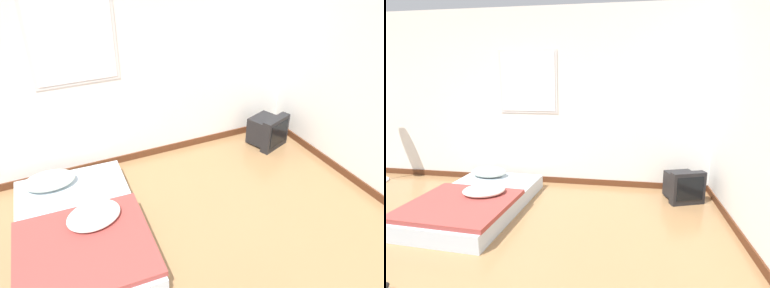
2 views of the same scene
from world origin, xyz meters
The scene contains 3 objects.
wall_back centered at (0.00, 2.87, 1.29)m, with size 8.24×0.08×2.60m.
mattress_bed centered at (-0.09, 1.72, 0.13)m, with size 1.20×1.87×0.33m.
crt_tv centered at (2.50, 2.44, 0.20)m, with size 0.51×0.50×0.43m.
Camera 2 is at (1.74, -1.50, 1.61)m, focal length 28.00 mm.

